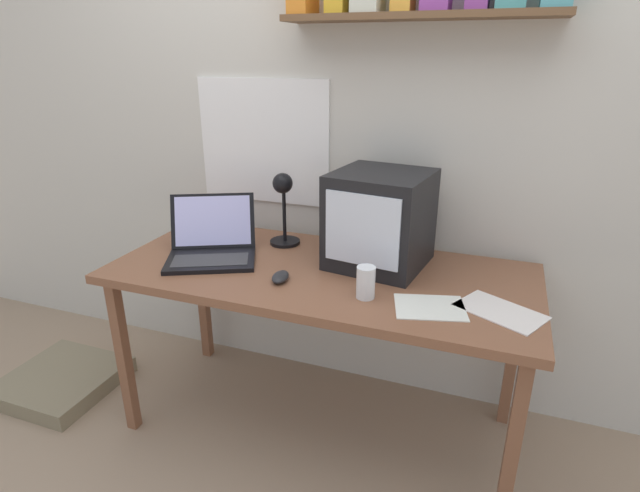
# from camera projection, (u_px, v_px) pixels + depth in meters

# --- Properties ---
(ground_plane) EXTENTS (12.00, 12.00, 0.00)m
(ground_plane) POSITION_uv_depth(u_px,v_px,m) (320.00, 422.00, 2.25)
(ground_plane) COLOR gray
(back_wall) EXTENTS (5.60, 0.24, 2.60)m
(back_wall) POSITION_uv_depth(u_px,v_px,m) (356.00, 113.00, 2.15)
(back_wall) COLOR beige
(back_wall) RESTS_ON ground_plane
(corner_desk) EXTENTS (1.67, 0.73, 0.76)m
(corner_desk) POSITION_uv_depth(u_px,v_px,m) (320.00, 284.00, 2.00)
(corner_desk) COLOR brown
(corner_desk) RESTS_ON ground_plane
(crt_monitor) EXTENTS (0.40, 0.40, 0.38)m
(crt_monitor) POSITION_uv_depth(u_px,v_px,m) (380.00, 219.00, 1.97)
(crt_monitor) COLOR black
(crt_monitor) RESTS_ON corner_desk
(laptop) EXTENTS (0.46, 0.45, 0.24)m
(laptop) POSITION_uv_depth(u_px,v_px,m) (212.00, 243.00, 2.08)
(laptop) COLOR black
(laptop) RESTS_ON corner_desk
(desk_lamp) EXTENTS (0.13, 0.16, 0.33)m
(desk_lamp) POSITION_uv_depth(u_px,v_px,m) (283.00, 202.00, 2.14)
(desk_lamp) COLOR black
(desk_lamp) RESTS_ON corner_desk
(juice_glass) EXTENTS (0.07, 0.07, 0.12)m
(juice_glass) POSITION_uv_depth(u_px,v_px,m) (366.00, 284.00, 1.73)
(juice_glass) COLOR white
(juice_glass) RESTS_ON corner_desk
(computer_mouse) EXTENTS (0.07, 0.11, 0.03)m
(computer_mouse) POSITION_uv_depth(u_px,v_px,m) (280.00, 277.00, 1.87)
(computer_mouse) COLOR #232326
(computer_mouse) RESTS_ON corner_desk
(loose_paper_near_laptop) EXTENTS (0.27, 0.23, 0.00)m
(loose_paper_near_laptop) POSITION_uv_depth(u_px,v_px,m) (430.00, 307.00, 1.68)
(loose_paper_near_laptop) COLOR silver
(loose_paper_near_laptop) RESTS_ON corner_desk
(loose_paper_near_monitor) EXTENTS (0.32, 0.27, 0.00)m
(loose_paper_near_monitor) POSITION_uv_depth(u_px,v_px,m) (500.00, 311.00, 1.65)
(loose_paper_near_monitor) COLOR silver
(loose_paper_near_monitor) RESTS_ON corner_desk
(floor_cushion) EXTENTS (0.50, 0.50, 0.08)m
(floor_cushion) POSITION_uv_depth(u_px,v_px,m) (62.00, 381.00, 2.47)
(floor_cushion) COLOR #83775C
(floor_cushion) RESTS_ON ground_plane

